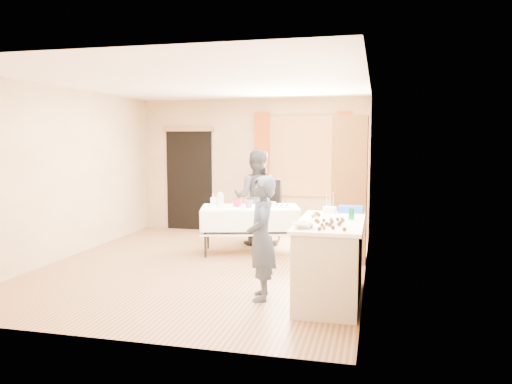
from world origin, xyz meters
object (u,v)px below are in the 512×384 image
(cabinet, at_px, (350,189))
(girl, at_px, (261,238))
(chair, at_px, (265,222))
(counter, at_px, (330,261))
(woman, at_px, (256,197))
(party_table, at_px, (250,225))

(cabinet, xyz_separation_m, girl, (-0.87, -2.10, -0.38))
(cabinet, bearing_deg, chair, 143.35)
(counter, distance_m, woman, 3.17)
(party_table, distance_m, woman, 0.76)
(party_table, height_order, chair, chair)
(chair, height_order, woman, woman)
(chair, xyz_separation_m, woman, (-0.07, -0.37, 0.49))
(party_table, xyz_separation_m, woman, (-0.06, 0.65, 0.37))
(counter, xyz_separation_m, girl, (-0.77, -0.14, 0.25))
(counter, distance_m, chair, 3.44)
(cabinet, distance_m, counter, 2.06)
(counter, xyz_separation_m, party_table, (-1.47, 2.10, -0.01))
(chair, distance_m, woman, 0.62)
(cabinet, distance_m, party_table, 1.70)
(woman, bearing_deg, party_table, 90.52)
(cabinet, height_order, woman, cabinet)
(party_table, bearing_deg, cabinet, -20.56)
(woman, bearing_deg, cabinet, 149.50)
(girl, xyz_separation_m, woman, (-0.76, 2.89, 0.12))
(party_table, relative_size, girl, 1.22)
(counter, relative_size, chair, 1.38)
(chair, bearing_deg, woman, -77.27)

